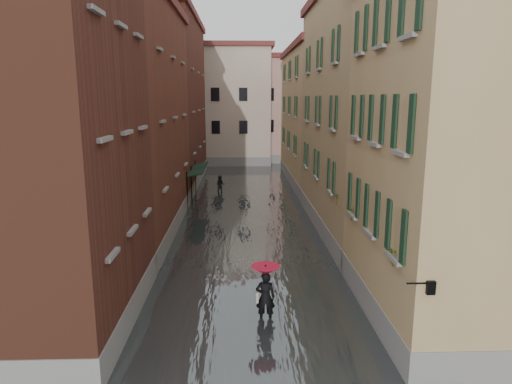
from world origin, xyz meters
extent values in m
plane|color=slate|center=(0.00, 0.00, 0.00)|extent=(120.00, 120.00, 0.00)
cube|color=#474E4E|center=(0.00, 13.00, 0.10)|extent=(10.00, 60.00, 0.20)
cube|color=brown|center=(-7.00, -2.00, 6.50)|extent=(6.00, 8.00, 13.00)
cube|color=brown|center=(-7.00, 9.00, 6.25)|extent=(6.00, 14.00, 12.50)
cube|color=brown|center=(-7.00, 24.00, 7.00)|extent=(6.00, 16.00, 14.00)
cube|color=tan|center=(7.00, -2.00, 5.75)|extent=(6.00, 8.00, 11.50)
cube|color=tan|center=(7.00, 9.00, 6.50)|extent=(6.00, 14.00, 13.00)
cube|color=tan|center=(7.00, 24.00, 5.75)|extent=(6.00, 16.00, 11.50)
cube|color=beige|center=(-3.00, 38.00, 6.50)|extent=(12.00, 9.00, 13.00)
cube|color=#CB978F|center=(6.00, 40.00, 6.00)|extent=(10.00, 9.00, 12.00)
cube|color=black|center=(-3.45, 14.89, 2.55)|extent=(1.09, 2.65, 0.31)
cylinder|color=black|center=(-3.95, 13.57, 1.40)|extent=(0.06, 0.06, 2.80)
cylinder|color=black|center=(-3.95, 16.22, 1.40)|extent=(0.06, 0.06, 2.80)
cube|color=black|center=(-3.45, 17.86, 2.55)|extent=(1.09, 3.10, 0.31)
cylinder|color=black|center=(-3.95, 16.31, 1.40)|extent=(0.06, 0.06, 2.80)
cylinder|color=black|center=(-3.95, 19.41, 1.40)|extent=(0.06, 0.06, 2.80)
cylinder|color=black|center=(4.05, -6.00, 3.10)|extent=(0.60, 0.05, 0.05)
cube|color=black|center=(4.35, -6.00, 3.00)|extent=(0.22, 0.22, 0.35)
cube|color=beige|center=(4.35, -6.00, 3.00)|extent=(0.14, 0.14, 0.24)
cube|color=brown|center=(4.12, -4.31, 3.15)|extent=(0.22, 0.85, 0.18)
imported|color=#265926|center=(4.12, -4.31, 3.57)|extent=(0.59, 0.51, 0.66)
cube|color=brown|center=(4.12, 0.58, 3.15)|extent=(0.22, 0.85, 0.18)
imported|color=#265926|center=(4.12, 0.58, 3.57)|extent=(0.59, 0.51, 0.66)
cube|color=brown|center=(4.12, 3.29, 3.15)|extent=(0.22, 0.85, 0.18)
imported|color=#265926|center=(4.12, 3.29, 3.57)|extent=(0.59, 0.51, 0.66)
imported|color=black|center=(0.45, -1.98, 0.93)|extent=(0.70, 0.47, 1.85)
cube|color=beige|center=(0.17, -1.93, 0.95)|extent=(0.08, 0.30, 0.38)
cylinder|color=black|center=(0.45, -1.98, 1.35)|extent=(0.02, 0.02, 1.00)
cone|color=red|center=(0.45, -1.98, 1.92)|extent=(1.03, 1.03, 0.28)
imported|color=black|center=(-1.99, 19.63, 0.75)|extent=(0.78, 0.63, 1.50)
camera|label=1|loc=(-0.39, -16.54, 7.65)|focal=32.00mm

